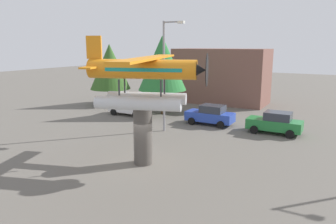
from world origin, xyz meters
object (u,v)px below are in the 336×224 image
object	(u,v)px
car_mid_blue	(210,115)
display_pedestal	(143,135)
car_near_white	(130,106)
streetlight_primary	(166,70)
tree_east	(162,63)
car_far_green	(275,123)
tree_west	(110,67)
floatplane_monument	(144,78)
storefront_building	(221,76)

from	to	relation	value
car_mid_blue	display_pedestal	bearing A→B (deg)	90.73
car_near_white	streetlight_primary	world-z (taller)	streetlight_primary
car_near_white	tree_east	size ratio (longest dim) A/B	0.54
display_pedestal	streetlight_primary	xyz separation A→B (m)	(-2.45, 7.01, 3.30)
car_mid_blue	tree_east	xyz separation A→B (m)	(-5.96, 1.75, 4.28)
tree_east	car_far_green	bearing A→B (deg)	-9.60
car_mid_blue	streetlight_primary	xyz separation A→B (m)	(-2.31, -3.87, 4.14)
display_pedestal	tree_west	xyz separation A→B (m)	(-14.23, 14.40, 2.73)
display_pedestal	streetlight_primary	distance (m)	8.13
streetlight_primary	tree_east	bearing A→B (deg)	122.94
display_pedestal	floatplane_monument	world-z (taller)	floatplane_monument
car_mid_blue	streetlight_primary	bearing A→B (deg)	59.11
streetlight_primary	storefront_building	world-z (taller)	streetlight_primary
floatplane_monument	car_far_green	bearing A→B (deg)	44.74
display_pedestal	tree_east	size ratio (longest dim) A/B	0.44
display_pedestal	car_mid_blue	world-z (taller)	display_pedestal
streetlight_primary	car_far_green	bearing A→B (deg)	24.90
car_near_white	tree_east	distance (m)	5.39
tree_west	streetlight_primary	bearing A→B (deg)	-32.10
streetlight_primary	storefront_building	size ratio (longest dim) A/B	0.79
tree_west	tree_east	size ratio (longest dim) A/B	0.90
car_near_white	display_pedestal	bearing A→B (deg)	129.30
floatplane_monument	tree_west	xyz separation A→B (m)	(-14.35, 14.36, -0.67)
car_near_white	storefront_building	size ratio (longest dim) A/B	0.38
streetlight_primary	tree_east	world-z (taller)	streetlight_primary
display_pedestal	car_near_white	distance (m)	13.71
car_near_white	car_mid_blue	bearing A→B (deg)	-178.06
floatplane_monument	car_far_green	distance (m)	12.63
display_pedestal	car_near_white	xyz separation A→B (m)	(-8.67, 10.59, -0.84)
tree_west	car_far_green	bearing A→B (deg)	-10.70
floatplane_monument	tree_west	world-z (taller)	floatplane_monument
display_pedestal	storefront_building	size ratio (longest dim) A/B	0.31
floatplane_monument	display_pedestal	bearing A→B (deg)	-180.00
display_pedestal	tree_east	distance (m)	14.44
storefront_building	tree_east	bearing A→B (deg)	-106.20
floatplane_monument	car_far_green	size ratio (longest dim) A/B	2.43
car_mid_blue	tree_west	xyz separation A→B (m)	(-14.09, 3.52, 3.57)
floatplane_monument	storefront_building	world-z (taller)	floatplane_monument
floatplane_monument	storefront_building	size ratio (longest dim) A/B	0.92
car_far_green	tree_west	xyz separation A→B (m)	(-19.68, 3.72, 3.57)
car_near_white	tree_east	bearing A→B (deg)	-141.58
car_near_white	car_far_green	bearing A→B (deg)	-179.64
display_pedestal	car_far_green	world-z (taller)	display_pedestal
streetlight_primary	storefront_building	bearing A→B (deg)	93.52
car_far_green	storefront_building	world-z (taller)	storefront_building
floatplane_monument	car_mid_blue	size ratio (longest dim) A/B	2.43
car_far_green	display_pedestal	bearing A→B (deg)	62.96
display_pedestal	tree_west	size ratio (longest dim) A/B	0.49
car_far_green	tree_east	distance (m)	12.47
tree_east	tree_west	bearing A→B (deg)	167.75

